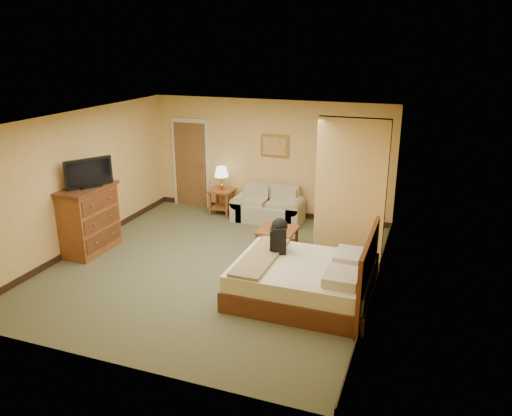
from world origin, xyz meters
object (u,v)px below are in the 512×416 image
at_px(loveseat, 268,210).
at_px(bed, 307,280).
at_px(dresser, 89,219).
at_px(coffee_table, 277,235).

relative_size(loveseat, bed, 0.73).
height_order(dresser, bed, dresser).
xyz_separation_m(coffee_table, dresser, (-3.29, -1.20, 0.33)).
bearing_deg(coffee_table, loveseat, 114.35).
xyz_separation_m(loveseat, dresser, (-2.60, -2.74, 0.39)).
bearing_deg(bed, loveseat, 118.17).
distance_m(dresser, bed, 4.32).
relative_size(dresser, bed, 0.60).
bearing_deg(bed, dresser, 174.39).
distance_m(loveseat, dresser, 3.80).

